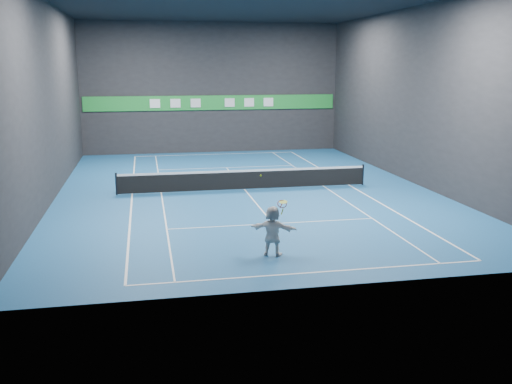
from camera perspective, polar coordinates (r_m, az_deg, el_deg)
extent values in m
plane|color=#184F85|center=(28.38, -1.14, 0.24)|extent=(26.00, 26.00, 0.00)
plane|color=black|center=(27.89, -1.22, 18.62)|extent=(26.00, 26.00, 0.00)
cube|color=black|center=(40.63, -4.39, 10.31)|extent=(18.00, 0.10, 9.00)
cube|color=black|center=(15.17, 7.38, 6.64)|extent=(18.00, 0.10, 9.00)
cube|color=black|center=(27.68, -20.07, 8.60)|extent=(0.10, 26.00, 9.00)
cube|color=black|center=(30.63, 15.87, 9.18)|extent=(0.10, 26.00, 9.00)
cube|color=white|center=(17.23, 5.79, -8.01)|extent=(10.98, 0.08, 0.01)
cube|color=white|center=(39.95, -4.10, 3.79)|extent=(10.98, 0.08, 0.01)
cube|color=white|center=(27.98, -12.28, -0.22)|extent=(0.08, 23.78, 0.01)
cube|color=white|center=(29.80, 9.32, 0.67)|extent=(0.08, 23.78, 0.01)
cube|color=white|center=(27.98, -9.46, -0.10)|extent=(0.06, 23.78, 0.01)
cube|color=white|center=(29.35, 6.79, 0.57)|extent=(0.06, 23.78, 0.01)
cube|color=white|center=(22.28, 1.72, -3.18)|extent=(8.23, 0.06, 0.01)
cube|color=white|center=(34.58, -2.98, 2.45)|extent=(8.23, 0.06, 0.01)
cube|color=white|center=(28.38, -1.14, 0.24)|extent=(0.06, 12.80, 0.01)
imported|color=silver|center=(18.42, 1.67, -3.90)|extent=(1.59, 1.09, 1.65)
sphere|color=#CFF729|center=(17.87, 0.48, 1.65)|extent=(0.07, 0.07, 0.07)
cylinder|color=black|center=(27.90, -13.79, 0.79)|extent=(0.10, 0.10, 1.07)
cylinder|color=black|center=(29.95, 10.63, 1.72)|extent=(0.10, 0.10, 1.07)
cube|color=black|center=(28.28, -1.14, 1.17)|extent=(12.40, 0.03, 0.86)
cube|color=white|center=(28.19, -1.15, 2.13)|extent=(12.40, 0.04, 0.10)
cube|color=#1F8E33|center=(40.62, -4.36, 8.89)|extent=(17.64, 0.06, 1.00)
cube|color=white|center=(40.28, -10.07, 8.71)|extent=(0.70, 0.04, 0.60)
cube|color=silver|center=(40.34, -8.06, 8.78)|extent=(0.70, 0.04, 0.60)
cube|color=silver|center=(40.44, -6.06, 8.84)|extent=(0.70, 0.04, 0.60)
cube|color=silver|center=(40.72, -2.65, 8.92)|extent=(0.70, 0.04, 0.60)
cube|color=white|center=(40.95, -0.69, 8.96)|extent=(0.70, 0.04, 0.60)
cube|color=white|center=(41.22, 1.25, 8.98)|extent=(0.70, 0.04, 0.60)
torus|color=#AC1412|center=(18.31, 2.62, -1.21)|extent=(0.43, 0.32, 0.31)
cylinder|color=#BFD74B|center=(18.31, 2.74, -0.99)|extent=(0.36, 0.35, 0.10)
cylinder|color=#B21A13|center=(18.32, 2.55, -1.33)|extent=(0.07, 0.14, 0.16)
cylinder|color=yellow|center=(18.36, 2.64, -1.97)|extent=(0.07, 0.19, 0.24)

